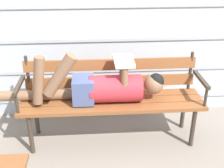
% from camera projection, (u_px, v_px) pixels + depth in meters
% --- Properties ---
extents(ground_plane, '(12.00, 12.00, 0.00)m').
position_uv_depth(ground_plane, '(112.00, 142.00, 2.96)').
color(ground_plane, gray).
extents(house_siding, '(4.21, 0.08, 2.51)m').
position_uv_depth(house_siding, '(108.00, 5.00, 2.99)').
color(house_siding, '#B2BCC6').
rests_on(house_siding, ground).
extents(park_bench, '(1.78, 0.43, 0.86)m').
position_uv_depth(park_bench, '(112.00, 94.00, 2.86)').
color(park_bench, brown).
rests_on(park_bench, ground).
extents(reclining_person, '(1.70, 0.26, 0.53)m').
position_uv_depth(reclining_person, '(100.00, 87.00, 2.74)').
color(reclining_person, '#B72D38').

